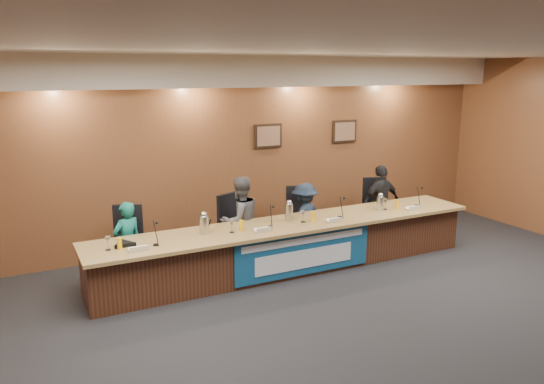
{
  "coord_description": "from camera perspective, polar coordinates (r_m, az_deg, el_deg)",
  "views": [
    {
      "loc": [
        -3.7,
        -4.29,
        2.96
      ],
      "look_at": [
        -0.28,
        2.47,
        1.22
      ],
      "focal_mm": 35.0,
      "sensor_mm": 36.0,
      "label": 1
    }
  ],
  "objects": [
    {
      "name": "panelist_d",
      "position": [
        9.59,
        11.63,
        -1.12
      ],
      "size": [
        0.81,
        0.38,
        1.36
      ],
      "primitive_type": "imported",
      "rotation": [
        0.0,
        0.0,
        3.2
      ],
      "color": "black",
      "rests_on": "floor"
    },
    {
      "name": "wall_photo_right",
      "position": [
        10.1,
        7.78,
        6.48
      ],
      "size": [
        0.52,
        0.04,
        0.42
      ],
      "primitive_type": "cube",
      "color": "black",
      "rests_on": "wall_back"
    },
    {
      "name": "floor",
      "position": [
        6.4,
        12.77,
        -15.01
      ],
      "size": [
        10.0,
        10.0,
        0.0
      ],
      "primitive_type": "plane",
      "color": "black",
      "rests_on": "ground"
    },
    {
      "name": "banner_text_lower",
      "position": [
        7.75,
        3.55,
        -7.2
      ],
      "size": [
        1.6,
        0.01,
        0.28
      ],
      "primitive_type": "cube",
      "color": "silver",
      "rests_on": "banner"
    },
    {
      "name": "carafe_mid",
      "position": [
        7.98,
        1.84,
        -2.21
      ],
      "size": [
        0.12,
        0.12,
        0.26
      ],
      "primitive_type": "cylinder",
      "color": "silver",
      "rests_on": "dais_top"
    },
    {
      "name": "banner_text_upper",
      "position": [
        7.66,
        3.58,
        -5.23
      ],
      "size": [
        2.0,
        0.01,
        0.1
      ],
      "primitive_type": "cube",
      "color": "silver",
      "rests_on": "banner"
    },
    {
      "name": "juice_glass_c",
      "position": [
        7.98,
        4.43,
        -2.65
      ],
      "size": [
        0.06,
        0.06,
        0.15
      ],
      "primitive_type": "cylinder",
      "color": "yellow",
      "rests_on": "dais_top"
    },
    {
      "name": "carafe_right",
      "position": [
        8.77,
        11.56,
        -1.21
      ],
      "size": [
        0.12,
        0.12,
        0.22
      ],
      "primitive_type": "cylinder",
      "color": "silver",
      "rests_on": "dais_top"
    },
    {
      "name": "water_glass_c",
      "position": [
        7.92,
        3.34,
        -2.65
      ],
      "size": [
        0.08,
        0.08,
        0.18
      ],
      "primitive_type": "cylinder",
      "color": "silver",
      "rests_on": "dais_top"
    },
    {
      "name": "microphone_a",
      "position": [
        7.07,
        -12.38,
        -5.56
      ],
      "size": [
        0.07,
        0.07,
        0.02
      ],
      "primitive_type": "cylinder",
      "color": "black",
      "rests_on": "dais_top"
    },
    {
      "name": "microphone_b",
      "position": [
        7.69,
        -0.21,
        -3.73
      ],
      "size": [
        0.07,
        0.07,
        0.02
      ],
      "primitive_type": "cylinder",
      "color": "black",
      "rests_on": "dais_top"
    },
    {
      "name": "water_glass_d",
      "position": [
        8.81,
        12.1,
        -1.31
      ],
      "size": [
        0.08,
        0.08,
        0.18
      ],
      "primitive_type": "cylinder",
      "color": "silver",
      "rests_on": "dais_top"
    },
    {
      "name": "office_chair_d",
      "position": [
        9.72,
        11.21,
        -2.13
      ],
      "size": [
        0.62,
        0.62,
        0.08
      ],
      "primitive_type": "cube",
      "rotation": [
        0.0,
        0.0,
        -0.36
      ],
      "color": "black",
      "rests_on": "floor"
    },
    {
      "name": "office_chair_c",
      "position": [
        8.87,
        3.19,
        -3.36
      ],
      "size": [
        0.58,
        0.58,
        0.08
      ],
      "primitive_type": "cube",
      "rotation": [
        0.0,
        0.0,
        -0.25
      ],
      "color": "black",
      "rests_on": "floor"
    },
    {
      "name": "juice_glass_a",
      "position": [
        7.01,
        -16.08,
        -5.37
      ],
      "size": [
        0.06,
        0.06,
        0.15
      ],
      "primitive_type": "cylinder",
      "color": "yellow",
      "rests_on": "dais_top"
    },
    {
      "name": "office_chair_a",
      "position": [
        7.89,
        -15.38,
        -5.9
      ],
      "size": [
        0.63,
        0.63,
        0.08
      ],
      "primitive_type": "cube",
      "rotation": [
        0.0,
        0.0,
        -0.4
      ],
      "color": "black",
      "rests_on": "floor"
    },
    {
      "name": "nameplate_c",
      "position": [
        7.96,
        6.85,
        -2.97
      ],
      "size": [
        0.24,
        0.08,
        0.1
      ],
      "primitive_type": "cube",
      "rotation": [
        0.31,
        0.0,
        0.0
      ],
      "color": "white",
      "rests_on": "dais_top"
    },
    {
      "name": "wall_back",
      "position": [
        9.19,
        -2.74,
        4.38
      ],
      "size": [
        10.0,
        0.04,
        3.2
      ],
      "primitive_type": "cube",
      "color": "brown",
      "rests_on": "floor"
    },
    {
      "name": "panelist_b",
      "position": [
        8.22,
        -3.43,
        -3.11
      ],
      "size": [
        0.75,
        0.62,
        1.39
      ],
      "primitive_type": "imported",
      "rotation": [
        0.0,
        0.0,
        3.29
      ],
      "color": "#505055",
      "rests_on": "floor"
    },
    {
      "name": "banner",
      "position": [
        7.73,
        3.51,
        -6.61
      ],
      "size": [
        2.2,
        0.02,
        0.65
      ],
      "primitive_type": "cube",
      "color": "navy",
      "rests_on": "dais_body"
    },
    {
      "name": "microphone_d",
      "position": [
        9.19,
        15.28,
        -1.41
      ],
      "size": [
        0.07,
        0.07,
        0.02
      ],
      "primitive_type": "cylinder",
      "color": "black",
      "rests_on": "dais_top"
    },
    {
      "name": "water_glass_a",
      "position": [
        7.01,
        -17.26,
        -5.31
      ],
      "size": [
        0.08,
        0.08,
        0.18
      ],
      "primitive_type": "cylinder",
      "color": "silver",
      "rests_on": "dais_top"
    },
    {
      "name": "wall_photo_left",
      "position": [
        9.29,
        -0.42,
        6.05
      ],
      "size": [
        0.52,
        0.04,
        0.42
      ],
      "primitive_type": "cube",
      "color": "black",
      "rests_on": "wall_back"
    },
    {
      "name": "water_glass_b",
      "position": [
        7.43,
        -4.35,
        -3.72
      ],
      "size": [
        0.08,
        0.08,
        0.18
      ],
      "primitive_type": "cylinder",
      "color": "silver",
      "rests_on": "dais_top"
    },
    {
      "name": "juice_glass_b",
      "position": [
        7.53,
        -3.3,
        -3.59
      ],
      "size": [
        0.06,
        0.06,
        0.15
      ],
      "primitive_type": "cylinder",
      "color": "yellow",
      "rests_on": "dais_top"
    },
    {
      "name": "dais_top",
      "position": [
        7.93,
        2.22,
        -3.48
      ],
      "size": [
        6.1,
        0.95,
        0.05
      ],
      "primitive_type": "cube",
      "color": "olive",
      "rests_on": "dais_body"
    },
    {
      "name": "carafe_left",
      "position": [
        7.4,
        -7.33,
        -3.57
      ],
      "size": [
        0.13,
        0.13,
        0.25
      ],
      "primitive_type": "cylinder",
      "color": "silver",
      "rests_on": "dais_top"
    },
    {
      "name": "juice_glass_d",
      "position": [
        8.91,
        13.28,
        -1.31
      ],
      "size": [
        0.06,
        0.06,
        0.15
      ],
      "primitive_type": "cylinder",
      "color": "yellow",
      "rests_on": "dais_top"
    },
    {
      "name": "panelist_a",
      "position": [
        7.76,
        -15.28,
        -5.3
      ],
      "size": [
        0.51,
        0.42,
        1.19
      ],
      "primitive_type": "imported",
      "rotation": [
        0.0,
        0.0,
        3.5
      ],
      "color": "#11635A",
      "rests_on": "floor"
    },
    {
      "name": "nameplate_a",
      "position": [
        6.86,
        -14.11,
        -5.9
      ],
      "size": [
        0.24,
        0.08,
        0.1
      ],
      "primitive_type": "cube",
      "rotation": [
        0.31,
        0.0,
        0.0
      ],
      "color": "white",
      "rests_on": "dais_top"
    },
    {
      "name": "speakerphone",
      "position": [
        7.14,
        -15.62,
        -5.41
      ],
      "size": [
        0.32,
        0.32,
        0.05
      ],
      "primitive_type": "cylinder",
      "color": "black",
      "rests_on": "dais_top"
    },
    {
      "name": "microphone_c",
      "position": [
        8.25,
        7.31,
        -2.68
      ],
      "size": [
        0.07,
        0.07,
        0.02
      ],
      "primitive_type": "cylinder",
      "color": "black",
      "rests_on": "dais_top"
    },
    {
      "name": "panelist_c",
      "position": [
        8.75,
        3.53,
        -2.83
      ],
      "size": [
        0.86,
        0.65,
        1.18
      ],
      "primitive_type": "imported",
      "rotation": [
        0.0,
        0.0,
        3.45
      ],
      "color": "#162337",
      "rests_on": "floor"
    },
    {
      "name": "dais_body",
      "position": [
        8.08,
        2.02,
        -5.94
      ],
      "size": [
        6.0,
        0.8,
        0.7
      ],
      "primitive_type": "cube",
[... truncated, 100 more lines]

